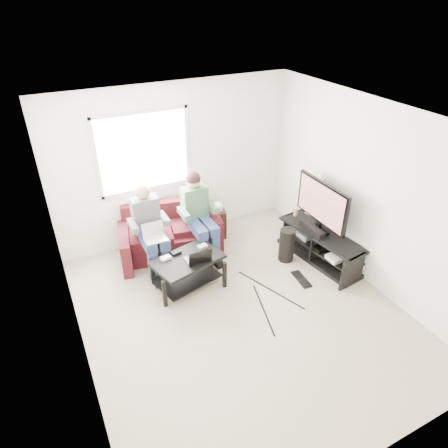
{
  "coord_description": "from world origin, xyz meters",
  "views": [
    {
      "loc": [
        -2.0,
        -3.47,
        3.83
      ],
      "look_at": [
        0.05,
        0.6,
        1.05
      ],
      "focal_mm": 32.0,
      "sensor_mm": 36.0,
      "label": 1
    }
  ],
  "objects_px": {
    "tv_stand": "(320,247)",
    "tv": "(322,204)",
    "subwoofer": "(287,245)",
    "end_table": "(215,222)",
    "sofa": "(171,234)",
    "coffee_table": "(188,266)"
  },
  "relations": [
    {
      "from": "tv_stand",
      "to": "tv",
      "type": "xyz_separation_m",
      "value": [
        -0.0,
        0.1,
        0.73
      ]
    },
    {
      "from": "tv_stand",
      "to": "subwoofer",
      "type": "xyz_separation_m",
      "value": [
        -0.48,
        0.23,
        0.05
      ]
    },
    {
      "from": "subwoofer",
      "to": "end_table",
      "type": "xyz_separation_m",
      "value": [
        -0.7,
        1.16,
        -0.01
      ]
    },
    {
      "from": "tv_stand",
      "to": "end_table",
      "type": "relative_size",
      "value": 2.58
    },
    {
      "from": "tv",
      "to": "subwoofer",
      "type": "xyz_separation_m",
      "value": [
        -0.47,
        0.13,
        -0.68
      ]
    },
    {
      "from": "sofa",
      "to": "tv",
      "type": "height_order",
      "value": "tv"
    },
    {
      "from": "coffee_table",
      "to": "end_table",
      "type": "bearing_deg",
      "value": 48.33
    },
    {
      "from": "sofa",
      "to": "tv_stand",
      "type": "bearing_deg",
      "value": -33.3
    },
    {
      "from": "subwoofer",
      "to": "end_table",
      "type": "height_order",
      "value": "end_table"
    },
    {
      "from": "coffee_table",
      "to": "sofa",
      "type": "bearing_deg",
      "value": 84.42
    },
    {
      "from": "subwoofer",
      "to": "end_table",
      "type": "relative_size",
      "value": 0.92
    },
    {
      "from": "tv_stand",
      "to": "sofa",
      "type": "bearing_deg",
      "value": 146.7
    },
    {
      "from": "sofa",
      "to": "subwoofer",
      "type": "xyz_separation_m",
      "value": [
        1.54,
        -1.09,
        -0.02
      ]
    },
    {
      "from": "coffee_table",
      "to": "subwoofer",
      "type": "height_order",
      "value": "subwoofer"
    },
    {
      "from": "tv_stand",
      "to": "end_table",
      "type": "height_order",
      "value": "end_table"
    },
    {
      "from": "sofa",
      "to": "tv",
      "type": "bearing_deg",
      "value": -31.3
    },
    {
      "from": "sofa",
      "to": "subwoofer",
      "type": "bearing_deg",
      "value": -35.34
    },
    {
      "from": "subwoofer",
      "to": "tv",
      "type": "bearing_deg",
      "value": -15.66
    },
    {
      "from": "end_table",
      "to": "tv_stand",
      "type": "bearing_deg",
      "value": -49.77
    },
    {
      "from": "tv",
      "to": "subwoofer",
      "type": "height_order",
      "value": "tv"
    },
    {
      "from": "coffee_table",
      "to": "end_table",
      "type": "distance_m",
      "value": 1.41
    },
    {
      "from": "sofa",
      "to": "coffee_table",
      "type": "bearing_deg",
      "value": -95.58
    }
  ]
}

